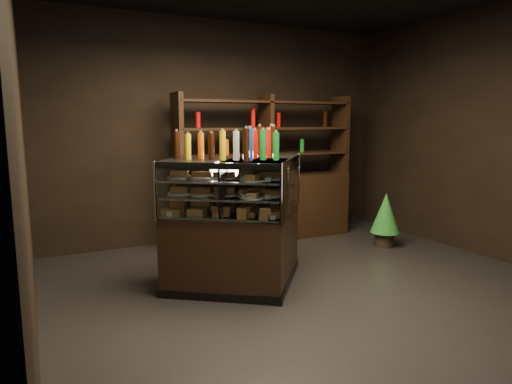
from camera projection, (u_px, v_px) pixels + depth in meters
ground at (324, 294)px, 4.40m from camera, size 5.00×5.00×0.00m
room_shell at (330, 89)px, 4.10m from camera, size 5.02×5.02×3.01m
display_case at (244, 244)px, 4.56m from camera, size 1.71×1.30×1.30m
food_display at (244, 188)px, 4.47m from camera, size 1.37×0.96×0.41m
bottles_top at (244, 144)px, 4.40m from camera, size 1.20×0.82×0.30m
potted_conifer at (386, 212)px, 6.00m from camera, size 0.38×0.38×0.81m
back_shelving at (266, 197)px, 6.31m from camera, size 2.53×0.43×2.00m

